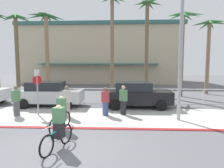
{
  "coord_description": "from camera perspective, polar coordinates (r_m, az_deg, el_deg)",
  "views": [
    {
      "loc": [
        1.95,
        -5.91,
        2.77
      ],
      "look_at": [
        1.38,
        6.0,
        1.62
      ],
      "focal_mm": 30.44,
      "sensor_mm": 36.0,
      "label": 1
    }
  ],
  "objects": [
    {
      "name": "sidewalk_strip",
      "position": [
        10.66,
        -8.03,
        -9.54
      ],
      "size": [
        44.0,
        4.0,
        0.02
      ],
      "primitive_type": "cube",
      "color": "beige",
      "rests_on": "ground"
    },
    {
      "name": "palm_tree_5",
      "position": [
        18.35,
        20.53,
        14.27
      ],
      "size": [
        3.0,
        2.92,
        7.49
      ],
      "color": "#756047",
      "rests_on": "ground"
    },
    {
      "name": "pedestrian_3",
      "position": [
        10.75,
        3.43,
        -5.22
      ],
      "size": [
        0.47,
        0.43,
        1.66
      ],
      "color": "#232326",
      "rests_on": "ground"
    },
    {
      "name": "cyclist_teal_0",
      "position": [
        6.73,
        -15.83,
        -12.65
      ],
      "size": [
        0.54,
        1.77,
        1.5
      ],
      "color": "black",
      "rests_on": "ground"
    },
    {
      "name": "pedestrian_2",
      "position": [
        11.76,
        -26.8,
        -4.85
      ],
      "size": [
        0.4,
        0.46,
        1.67
      ],
      "color": "#4C4C51",
      "rests_on": "ground"
    },
    {
      "name": "palm_tree_2",
      "position": [
        19.11,
        -19.13,
        14.29
      ],
      "size": [
        3.6,
        3.42,
        7.61
      ],
      "color": "#846B4C",
      "rests_on": "ground"
    },
    {
      "name": "car_silver_1",
      "position": [
        13.62,
        -18.34,
        -2.78
      ],
      "size": [
        4.4,
        2.02,
        1.69
      ],
      "color": "#B2B7BC",
      "rests_on": "ground"
    },
    {
      "name": "palm_tree_4",
      "position": [
        18.97,
        10.55,
        16.11
      ],
      "size": [
        2.77,
        3.27,
        8.88
      ],
      "color": "brown",
      "rests_on": "ground"
    },
    {
      "name": "curb_paint",
      "position": [
        8.78,
        -10.51,
        -12.85
      ],
      "size": [
        44.0,
        0.24,
        0.03
      ],
      "primitive_type": "cube",
      "color": "maroon",
      "rests_on": "ground"
    },
    {
      "name": "pedestrian_0",
      "position": [
        10.57,
        -2.0,
        -5.61
      ],
      "size": [
        0.44,
        0.38,
        1.59
      ],
      "color": "#384C7A",
      "rests_on": "ground"
    },
    {
      "name": "streetlight_curb",
      "position": [
        9.94,
        20.5,
        13.9
      ],
      "size": [
        0.24,
        2.54,
        7.5
      ],
      "color": "#9EA0A5",
      "rests_on": "ground"
    },
    {
      "name": "palm_tree_3",
      "position": [
        19.87,
        -0.02,
        17.59
      ],
      "size": [
        3.2,
        2.96,
        9.69
      ],
      "color": "#756047",
      "rests_on": "ground"
    },
    {
      "name": "cyclist_red_1",
      "position": [
        8.56,
        -15.03,
        -8.7
      ],
      "size": [
        0.41,
        1.8,
        1.5
      ],
      "color": "black",
      "rests_on": "ground"
    },
    {
      "name": "ground_plane",
      "position": [
        16.27,
        -4.22,
        -4.3
      ],
      "size": [
        80.0,
        80.0,
        0.0
      ],
      "primitive_type": "plane",
      "color": "#5B5B60"
    },
    {
      "name": "palm_tree_1",
      "position": [
        20.5,
        -26.67,
        12.34
      ],
      "size": [
        2.7,
        2.94,
        7.58
      ],
      "color": "brown",
      "rests_on": "ground"
    },
    {
      "name": "rail_fence",
      "position": [
        14.67,
        -4.94,
        -2.07
      ],
      "size": [
        21.06,
        0.08,
        1.04
      ],
      "color": "white",
      "rests_on": "ground"
    },
    {
      "name": "car_black_2",
      "position": [
        12.62,
        7.27,
        -3.18
      ],
      "size": [
        4.4,
        2.02,
        1.69
      ],
      "color": "black",
      "rests_on": "ground"
    },
    {
      "name": "pedestrian_1",
      "position": [
        10.51,
        -13.37,
        -5.48
      ],
      "size": [
        0.47,
        0.42,
        1.71
      ],
      "color": "gray",
      "rests_on": "ground"
    },
    {
      "name": "palm_tree_6",
      "position": [
        20.91,
        27.06,
        12.14
      ],
      "size": [
        3.69,
        3.38,
        7.12
      ],
      "color": "#846B4C",
      "rests_on": "ground"
    },
    {
      "name": "building_backdrop",
      "position": [
        33.89,
        -2.9,
        8.64
      ],
      "size": [
        25.14,
        12.95,
        9.21
      ],
      "color": "#BCAD8E",
      "rests_on": "ground"
    },
    {
      "name": "stop_sign_bike_lane",
      "position": [
        11.25,
        -21.52,
        -0.44
      ],
      "size": [
        0.52,
        0.56,
        2.56
      ],
      "color": "gray",
      "rests_on": "ground"
    }
  ]
}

